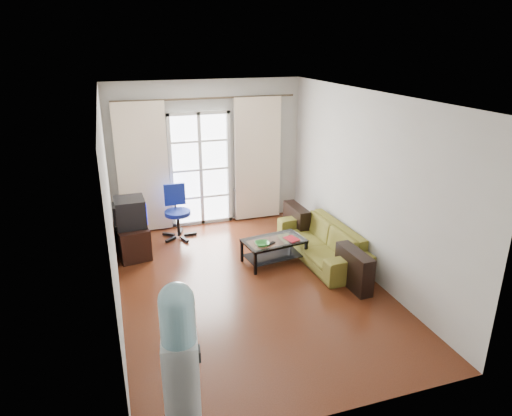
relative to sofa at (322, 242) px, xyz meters
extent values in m
plane|color=#552714|center=(-1.38, -0.47, -0.28)|extent=(5.20, 5.20, 0.00)
plane|color=white|center=(-1.38, -0.47, 2.42)|extent=(5.20, 5.20, 0.00)
cube|color=beige|center=(-1.38, 2.13, 1.07)|extent=(3.60, 0.02, 2.70)
cube|color=beige|center=(-1.38, -3.07, 1.07)|extent=(3.60, 0.02, 2.70)
cube|color=beige|center=(-3.18, -0.47, 1.07)|extent=(0.02, 5.20, 2.70)
cube|color=beige|center=(0.42, -0.47, 1.07)|extent=(0.02, 5.20, 2.70)
cube|color=white|center=(-1.53, 2.09, 0.79)|extent=(1.01, 0.02, 2.04)
cube|color=white|center=(-1.53, 2.07, 0.79)|extent=(1.16, 0.06, 2.15)
cylinder|color=#4C3F2D|center=(-1.38, 2.03, 2.10)|extent=(3.30, 0.04, 0.04)
cube|color=#FFECCD|center=(-2.58, 2.01, 0.92)|extent=(0.90, 0.07, 2.35)
cube|color=#FFECCD|center=(-0.43, 2.01, 0.92)|extent=(0.90, 0.07, 2.35)
cube|color=#9D9DA0|center=(-0.58, 2.03, 0.05)|extent=(0.64, 0.12, 0.64)
imported|color=brown|center=(0.00, 0.00, 0.00)|extent=(1.99, 0.89, 0.57)
cube|color=silver|center=(-0.79, 0.09, 0.10)|extent=(1.03, 0.68, 0.01)
cube|color=black|center=(-0.79, 0.09, -0.16)|extent=(0.96, 0.61, 0.01)
cube|color=black|center=(-1.20, -0.21, -0.09)|extent=(0.05, 0.05, 0.38)
cube|color=black|center=(-0.31, -0.08, -0.09)|extent=(0.05, 0.05, 0.38)
cube|color=black|center=(-1.27, 0.27, -0.09)|extent=(0.05, 0.05, 0.38)
cube|color=black|center=(-0.38, 0.40, -0.09)|extent=(0.05, 0.05, 0.38)
imported|color=#3B8E33|center=(-1.04, -0.06, 0.13)|extent=(0.30, 0.30, 0.06)
imported|color=#B11522|center=(-0.61, -0.01, 0.12)|extent=(0.29, 0.32, 0.02)
cube|color=black|center=(-0.90, -0.05, 0.12)|extent=(0.18, 0.13, 0.02)
cube|color=black|center=(-2.92, 1.04, -0.03)|extent=(0.58, 0.77, 0.51)
cube|color=black|center=(-2.90, 1.08, 0.46)|extent=(0.48, 0.52, 0.46)
cube|color=#0C19E5|center=(-2.66, 1.08, 0.46)|extent=(0.03, 0.40, 0.34)
cube|color=black|center=(-3.10, 1.07, 0.46)|extent=(0.15, 0.35, 0.30)
cylinder|color=black|center=(-2.08, 1.55, -0.04)|extent=(0.05, 0.05, 0.48)
cylinder|color=navy|center=(-2.08, 1.55, 0.18)|extent=(0.46, 0.46, 0.07)
cube|color=navy|center=(-2.08, 1.75, 0.47)|extent=(0.38, 0.06, 0.40)
cube|color=white|center=(-2.72, -2.82, 0.21)|extent=(0.35, 0.35, 0.98)
cylinder|color=#94D0E5|center=(-2.72, -2.82, 0.89)|extent=(0.30, 0.30, 0.39)
sphere|color=#94D0E5|center=(-2.72, -2.82, 1.08)|extent=(0.30, 0.30, 0.30)
cube|color=black|center=(-2.57, -2.84, 0.54)|extent=(0.06, 0.13, 0.10)
camera|label=1|loc=(-3.10, -6.06, 3.06)|focal=32.00mm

